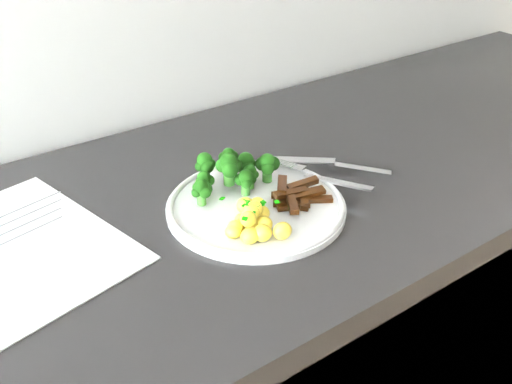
{
  "coord_description": "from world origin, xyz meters",
  "views": [
    {
      "loc": [
        -0.22,
        1.04,
        1.36
      ],
      "look_at": [
        0.2,
        1.62,
        0.93
      ],
      "focal_mm": 41.01,
      "sensor_mm": 36.0,
      "label": 1
    }
  ],
  "objects_px": {
    "potatoes": "(254,221)",
    "knife": "(342,167)",
    "beef_strips": "(296,196)",
    "plate": "(256,205)",
    "broccoli": "(233,170)",
    "fork": "(324,177)",
    "recipe_paper": "(21,247)"
  },
  "relations": [
    {
      "from": "broccoli",
      "to": "knife",
      "type": "distance_m",
      "value": 0.19
    },
    {
      "from": "knife",
      "to": "broccoli",
      "type": "bearing_deg",
      "value": 165.35
    },
    {
      "from": "recipe_paper",
      "to": "beef_strips",
      "type": "height_order",
      "value": "beef_strips"
    },
    {
      "from": "recipe_paper",
      "to": "beef_strips",
      "type": "bearing_deg",
      "value": -20.22
    },
    {
      "from": "potatoes",
      "to": "plate",
      "type": "bearing_deg",
      "value": 52.42
    },
    {
      "from": "recipe_paper",
      "to": "broccoli",
      "type": "xyz_separation_m",
      "value": [
        0.3,
        -0.05,
        0.04
      ]
    },
    {
      "from": "recipe_paper",
      "to": "potatoes",
      "type": "bearing_deg",
      "value": -30.34
    },
    {
      "from": "beef_strips",
      "to": "fork",
      "type": "height_order",
      "value": "beef_strips"
    },
    {
      "from": "recipe_paper",
      "to": "knife",
      "type": "xyz_separation_m",
      "value": [
        0.48,
        -0.09,
        0.01
      ]
    },
    {
      "from": "plate",
      "to": "knife",
      "type": "relative_size",
      "value": 1.58
    },
    {
      "from": "potatoes",
      "to": "knife",
      "type": "relative_size",
      "value": 0.59
    },
    {
      "from": "broccoli",
      "to": "beef_strips",
      "type": "distance_m",
      "value": 0.1
    },
    {
      "from": "recipe_paper",
      "to": "beef_strips",
      "type": "relative_size",
      "value": 3.88
    },
    {
      "from": "plate",
      "to": "beef_strips",
      "type": "distance_m",
      "value": 0.06
    },
    {
      "from": "plate",
      "to": "broccoli",
      "type": "distance_m",
      "value": 0.07
    },
    {
      "from": "broccoli",
      "to": "fork",
      "type": "relative_size",
      "value": 0.93
    },
    {
      "from": "plate",
      "to": "broccoli",
      "type": "bearing_deg",
      "value": 90.92
    },
    {
      "from": "recipe_paper",
      "to": "potatoes",
      "type": "distance_m",
      "value": 0.31
    },
    {
      "from": "recipe_paper",
      "to": "fork",
      "type": "distance_m",
      "value": 0.44
    },
    {
      "from": "plate",
      "to": "potatoes",
      "type": "bearing_deg",
      "value": -127.58
    },
    {
      "from": "recipe_paper",
      "to": "fork",
      "type": "relative_size",
      "value": 2.11
    },
    {
      "from": "recipe_paper",
      "to": "beef_strips",
      "type": "xyz_separation_m",
      "value": [
        0.36,
        -0.13,
        0.02
      ]
    },
    {
      "from": "potatoes",
      "to": "fork",
      "type": "relative_size",
      "value": 0.59
    },
    {
      "from": "beef_strips",
      "to": "knife",
      "type": "relative_size",
      "value": 0.55
    },
    {
      "from": "plate",
      "to": "potatoes",
      "type": "relative_size",
      "value": 2.67
    },
    {
      "from": "beef_strips",
      "to": "knife",
      "type": "xyz_separation_m",
      "value": [
        0.13,
        0.04,
        -0.01
      ]
    },
    {
      "from": "beef_strips",
      "to": "knife",
      "type": "height_order",
      "value": "beef_strips"
    },
    {
      "from": "potatoes",
      "to": "beef_strips",
      "type": "bearing_deg",
      "value": 14.58
    },
    {
      "from": "broccoli",
      "to": "potatoes",
      "type": "bearing_deg",
      "value": -109.45
    },
    {
      "from": "plate",
      "to": "beef_strips",
      "type": "height_order",
      "value": "beef_strips"
    },
    {
      "from": "plate",
      "to": "knife",
      "type": "bearing_deg",
      "value": 3.52
    },
    {
      "from": "potatoes",
      "to": "fork",
      "type": "bearing_deg",
      "value": 15.06
    }
  ]
}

